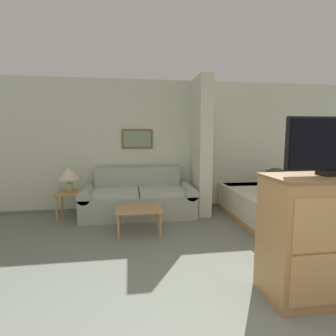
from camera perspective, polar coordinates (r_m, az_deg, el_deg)
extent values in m
cube|color=beige|center=(5.39, -1.46, 4.87)|extent=(7.75, 0.12, 2.60)
cube|color=slate|center=(5.52, -1.33, -8.45)|extent=(7.75, 0.02, 0.06)
cube|color=brown|center=(5.27, -6.71, 6.29)|extent=(0.61, 0.02, 0.38)
cube|color=gray|center=(5.26, -6.71, 6.29)|extent=(0.54, 0.01, 0.31)
cube|color=beige|center=(5.11, 7.22, 4.68)|extent=(0.24, 0.74, 2.60)
cube|color=#99A393|center=(5.01, -6.36, -8.00)|extent=(1.66, 0.84, 0.42)
cube|color=#99A393|center=(5.23, -6.55, -2.35)|extent=(1.66, 0.20, 0.47)
cube|color=#99A393|center=(5.07, -17.11, -8.10)|extent=(0.22, 0.84, 0.42)
cylinder|color=#99A393|center=(5.01, -17.22, -5.24)|extent=(0.24, 0.84, 0.24)
cube|color=#99A393|center=(5.12, 4.26, -7.63)|extent=(0.22, 0.84, 0.42)
cylinder|color=#99A393|center=(5.06, 4.29, -4.80)|extent=(0.24, 0.84, 0.24)
cube|color=#AAB5A4|center=(4.90, -11.25, -5.29)|extent=(0.81, 0.60, 0.10)
cube|color=#AAB5A4|center=(4.93, -1.55, -5.09)|extent=(0.81, 0.60, 0.10)
cube|color=#B27F4C|center=(4.09, -6.35, -8.83)|extent=(0.70, 0.47, 0.04)
cylinder|color=#B27F4C|center=(3.97, -10.76, -12.54)|extent=(0.04, 0.04, 0.38)
cylinder|color=#B27F4C|center=(3.99, -1.68, -12.32)|extent=(0.04, 0.04, 0.38)
cylinder|color=#B27F4C|center=(4.35, -10.54, -10.79)|extent=(0.04, 0.04, 0.38)
cylinder|color=#B27F4C|center=(4.36, -2.28, -10.60)|extent=(0.04, 0.04, 0.38)
cube|color=#B27F4C|center=(5.01, -20.57, -4.94)|extent=(0.44, 0.44, 0.04)
cylinder|color=#B27F4C|center=(4.94, -23.10, -8.38)|extent=(0.04, 0.04, 0.49)
cylinder|color=#B27F4C|center=(4.85, -18.68, -8.44)|extent=(0.04, 0.04, 0.49)
cylinder|color=#B27F4C|center=(5.30, -22.04, -7.28)|extent=(0.04, 0.04, 0.49)
cylinder|color=#B27F4C|center=(5.22, -17.93, -7.31)|extent=(0.04, 0.04, 0.49)
cylinder|color=tan|center=(5.00, -20.62, -3.95)|extent=(0.12, 0.12, 0.14)
cylinder|color=tan|center=(4.98, -20.67, -2.71)|extent=(0.02, 0.02, 0.08)
cone|color=beige|center=(4.95, -20.75, -1.01)|extent=(0.37, 0.37, 0.22)
cube|color=#B27F4C|center=(2.95, 31.43, -12.77)|extent=(1.18, 0.52, 1.14)
cube|color=brown|center=(2.82, 32.21, -1.56)|extent=(1.21, 0.54, 0.02)
cube|color=black|center=(2.81, 32.26, -0.86)|extent=(0.24, 0.16, 0.05)
cube|color=black|center=(2.79, 32.63, 4.49)|extent=(0.95, 0.04, 0.47)
cube|color=#B27F4C|center=(5.17, 22.64, -9.88)|extent=(1.56, 2.01, 0.10)
cube|color=beige|center=(5.11, 22.79, -7.07)|extent=(1.52, 1.97, 0.42)
cube|color=white|center=(5.72, 18.92, -3.73)|extent=(1.40, 0.36, 0.10)
cube|color=#2D4733|center=(5.05, 22.32, -2.59)|extent=(0.27, 0.21, 0.37)
cube|color=#2D4733|center=(4.96, 22.99, -3.67)|extent=(0.21, 0.03, 0.16)
ellipsoid|color=#2D4733|center=(5.02, 22.42, -0.49)|extent=(0.26, 0.20, 0.09)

